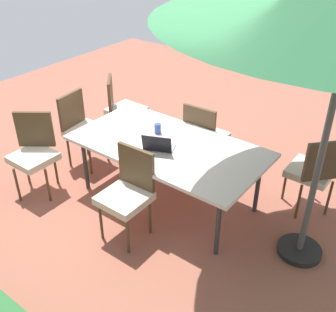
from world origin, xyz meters
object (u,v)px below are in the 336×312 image
at_px(cup, 158,128).
at_px(chair_north, 128,190).
at_px(chair_east, 82,126).
at_px(laptop, 158,147).
at_px(chair_southwest, 314,170).
at_px(chair_south, 204,135).
at_px(dining_table, 168,148).
at_px(chair_northeast, 34,150).
at_px(chair_southeast, 122,107).

bearing_deg(cup, chair_north, 108.62).
bearing_deg(chair_east, cup, -88.71).
bearing_deg(laptop, chair_southwest, -168.67).
bearing_deg(chair_south, chair_southwest, 179.18).
height_order(chair_north, chair_south, same).
distance_m(dining_table, chair_east, 1.40).
bearing_deg(laptop, chair_north, 70.50).
relative_size(chair_south, chair_east, 1.00).
xyz_separation_m(chair_northeast, chair_south, (-1.39, -1.54, 0.00)).
relative_size(dining_table, chair_southeast, 2.21).
bearing_deg(chair_northeast, chair_north, -33.29).
distance_m(chair_southeast, chair_east, 0.76).
bearing_deg(chair_southwest, dining_table, -17.43).
relative_size(dining_table, chair_north, 2.21).
height_order(chair_southwest, cup, chair_southwest).
relative_size(chair_southwest, chair_east, 1.00).
height_order(laptop, cup, laptop).
distance_m(chair_north, cup, 0.93).
bearing_deg(chair_southeast, chair_south, -130.46).
bearing_deg(laptop, chair_east, -28.81).
relative_size(chair_north, chair_south, 1.00).
distance_m(dining_table, cup, 0.31).
bearing_deg(chair_southeast, chair_northeast, 139.21).
height_order(chair_southeast, cup, chair_southeast).
height_order(chair_southeast, laptop, chair_southeast).
bearing_deg(chair_southeast, chair_east, 138.80).
bearing_deg(chair_east, chair_northeast, 173.57).
bearing_deg(chair_north, laptop, 91.82).
height_order(dining_table, chair_east, chair_east).
bearing_deg(chair_southeast, cup, -158.65).
xyz_separation_m(dining_table, chair_south, (-0.01, -0.75, -0.15)).
relative_size(chair_northeast, chair_southwest, 1.00).
bearing_deg(dining_table, chair_north, 92.43).
xyz_separation_m(chair_north, chair_southeast, (1.42, -1.44, 0.00)).
distance_m(dining_table, chair_north, 0.73).
relative_size(chair_southeast, laptop, 2.51).
bearing_deg(chair_northeast, chair_east, 54.09).
relative_size(chair_north, laptop, 2.51).
bearing_deg(chair_north, chair_east, 152.44).
height_order(chair_northeast, cup, chair_northeast).
relative_size(chair_southwest, cup, 8.26).
xyz_separation_m(chair_north, cup, (0.29, -0.85, 0.26)).
bearing_deg(chair_northeast, cup, 3.01).
relative_size(chair_northeast, chair_south, 1.00).
relative_size(chair_east, cup, 8.26).
bearing_deg(chair_north, chair_south, 89.05).
distance_m(chair_south, chair_southeast, 1.40).
distance_m(chair_northeast, chair_east, 0.76).
xyz_separation_m(chair_southwest, chair_southeast, (2.78, 0.07, 0.00)).
height_order(chair_north, laptop, chair_north).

